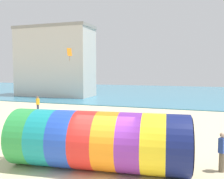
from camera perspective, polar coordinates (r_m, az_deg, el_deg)
The scene contains 6 objects.
sea at distance 48.55m, azimuth 14.23°, elevation -0.78°, with size 120.00×40.00×0.10m, color teal.
giant_inflatable_tube at distance 11.32m, azimuth -3.15°, elevation -11.54°, with size 8.16×3.41×2.59m.
kite_handler at distance 12.09m, azimuth 23.85°, elevation -12.83°, with size 0.36×0.42×1.75m.
kite_orange_diamond at distance 25.18m, azimuth -9.71°, elevation 8.38°, with size 0.37×0.53×1.30m.
bystander_near_water at distance 26.98m, azimuth -16.60°, elevation -3.23°, with size 0.42×0.36×1.70m.
promenade_building at distance 42.48m, azimuth -12.91°, elevation 6.21°, with size 12.84×5.25×11.50m.
Camera 1 is at (3.53, -8.96, 4.43)m, focal length 40.00 mm.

